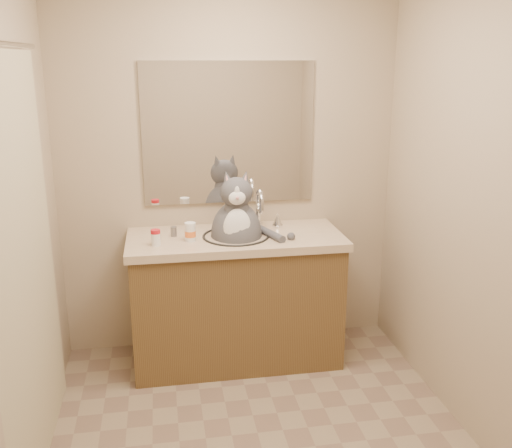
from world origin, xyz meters
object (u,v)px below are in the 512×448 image
(pill_bottle_redcap, at_px, (156,238))
(cat, at_px, (237,230))
(grey_canister, at_px, (174,232))
(pill_bottle_orange, at_px, (190,232))

(pill_bottle_redcap, bearing_deg, cat, 11.30)
(pill_bottle_redcap, height_order, grey_canister, pill_bottle_redcap)
(cat, bearing_deg, grey_canister, 174.73)
(pill_bottle_orange, relative_size, grey_canister, 1.90)
(pill_bottle_redcap, distance_m, pill_bottle_orange, 0.21)
(pill_bottle_orange, bearing_deg, grey_canister, 130.25)
(grey_canister, bearing_deg, cat, -10.10)
(cat, relative_size, pill_bottle_orange, 5.53)
(cat, height_order, pill_bottle_redcap, cat)
(cat, distance_m, pill_bottle_orange, 0.29)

